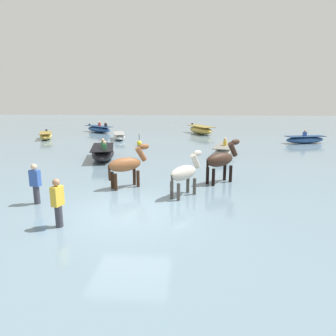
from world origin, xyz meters
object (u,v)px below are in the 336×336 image
horse_lead_chestnut (127,165)px  person_spectator_far (58,206)px  boat_mid_outer (99,129)px  person_wading_close (36,186)px  boat_far_offshore (201,130)px  boat_far_inshore (119,136)px  boat_mid_channel (224,150)px  horse_flank_dark_bay (221,161)px  channel_buoy (139,143)px  boat_distant_west (103,153)px  boat_distant_east (46,136)px  boat_near_port (305,140)px  horse_trailing_pinto (185,174)px

horse_lead_chestnut → person_spectator_far: 4.04m
boat_mid_outer → person_wading_close: size_ratio=2.16×
boat_mid_outer → person_wading_close: 21.99m
boat_far_offshore → boat_far_inshore: (-7.10, -4.68, -0.11)m
boat_mid_channel → horse_flank_dark_bay: bearing=-97.8°
channel_buoy → boat_far_inshore: bearing=123.9°
horse_lead_chestnut → boat_distant_west: 6.06m
boat_far_offshore → boat_distant_west: 14.66m
boat_mid_outer → boat_far_inshore: 6.26m
person_spectator_far → channel_buoy: 14.64m
boat_distant_east → channel_buoy: size_ratio=3.35×
horse_flank_dark_bay → boat_mid_channel: size_ratio=0.61×
boat_mid_outer → boat_near_port: size_ratio=1.06×
boat_near_port → boat_distant_west: bearing=-152.1°
horse_lead_chestnut → boat_distant_west: (-2.52, 5.49, -0.51)m
horse_lead_chestnut → boat_mid_outer: 20.65m
boat_mid_channel → person_wading_close: person_wading_close is taller
boat_mid_channel → boat_distant_east: boat_mid_channel is taller
boat_far_inshore → boat_near_port: size_ratio=0.96×
horse_lead_chestnut → horse_trailing_pinto: bearing=-22.4°
horse_lead_chestnut → boat_far_offshore: size_ratio=0.48×
channel_buoy → person_wading_close: bearing=-96.0°
boat_mid_channel → boat_distant_east: size_ratio=1.13×
horse_trailing_pinto → boat_mid_channel: bearing=74.2°
boat_distant_west → boat_distant_east: 11.10m
horse_flank_dark_bay → boat_distant_west: horse_flank_dark_bay is taller
horse_flank_dark_bay → boat_mid_channel: (0.86, 6.32, -0.62)m
horse_lead_chestnut → boat_distant_west: size_ratio=0.53×
boat_mid_outer → boat_far_inshore: bearing=-58.0°
horse_lead_chestnut → person_spectator_far: horse_lead_chestnut is taller
person_wading_close → channel_buoy: bearing=84.0°
boat_near_port → boat_far_offshore: bearing=143.1°
boat_far_offshore → channel_buoy: boat_far_offshore is taller
boat_mid_channel → person_wading_close: 11.84m
person_spectator_far → boat_far_inshore: bearing=97.8°
boat_far_offshore → person_wading_close: size_ratio=2.48×
boat_distant_east → channel_buoy: 9.12m
horse_lead_chestnut → boat_distant_east: size_ratio=0.66×
horse_flank_dark_bay → person_spectator_far: size_ratio=1.25×
horse_trailing_pinto → person_wading_close: (-4.90, -1.16, -0.23)m
channel_buoy → boat_near_port: bearing=9.5°
boat_far_offshore → boat_mid_channel: (1.07, -11.57, -0.07)m
boat_near_port → boat_distant_east: bearing=177.5°
boat_mid_outer → boat_mid_channel: (11.49, -12.20, -0.02)m
boat_far_offshore → person_wading_close: (-6.16, -20.94, 0.21)m
boat_far_inshore → boat_mid_channel: 10.69m
horse_lead_chestnut → horse_flank_dark_bay: horse_flank_dark_bay is taller
horse_lead_chestnut → person_wading_close: size_ratio=1.19×
boat_mid_outer → boat_distant_east: bearing=-117.8°
boat_distant_east → person_spectator_far: bearing=-63.6°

